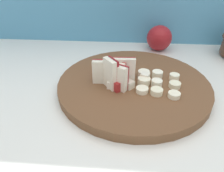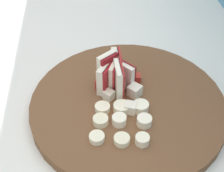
{
  "view_description": "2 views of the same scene",
  "coord_description": "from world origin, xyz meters",
  "views": [
    {
      "loc": [
        -0.15,
        -0.35,
        1.16
      ],
      "look_at": [
        -0.18,
        0.02,
        0.92
      ],
      "focal_mm": 31.8,
      "sensor_mm": 36.0,
      "label": 1
    },
    {
      "loc": [
        0.29,
        -0.01,
        1.34
      ],
      "look_at": [
        -0.14,
        0.03,
        0.95
      ],
      "focal_mm": 52.61,
      "sensor_mm": 36.0,
      "label": 2
    }
  ],
  "objects": [
    {
      "name": "cutting_board",
      "position": [
        -0.13,
        0.06,
        0.91
      ],
      "size": [
        0.36,
        0.36,
        0.02
      ],
      "primitive_type": "cylinder",
      "color": "brown",
      "rests_on": "tiled_countertop"
    },
    {
      "name": "apple_dice_pile",
      "position": [
        -0.15,
        0.05,
        0.92
      ],
      "size": [
        0.1,
        0.09,
        0.02
      ],
      "color": "#EFE5CC",
      "rests_on": "cutting_board"
    },
    {
      "name": "banana_slice_rows",
      "position": [
        -0.08,
        0.05,
        0.92
      ],
      "size": [
        0.1,
        0.11,
        0.02
      ],
      "color": "#F4EAC6",
      "rests_on": "cutting_board"
    },
    {
      "name": "apple_wedge_fan",
      "position": [
        -0.17,
        0.04,
        0.94
      ],
      "size": [
        0.1,
        0.07,
        0.07
      ],
      "color": "maroon",
      "rests_on": "cutting_board"
    }
  ]
}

